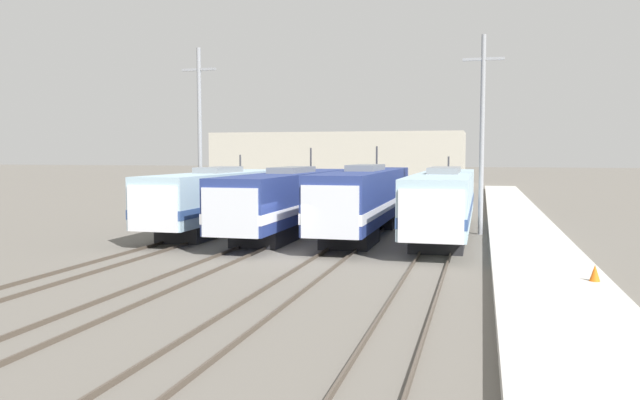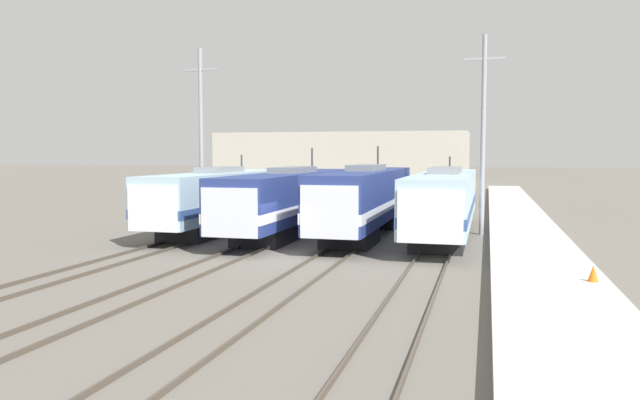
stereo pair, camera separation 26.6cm
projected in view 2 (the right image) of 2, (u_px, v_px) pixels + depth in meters
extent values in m
plane|color=#666059|center=(285.00, 256.00, 29.46)|extent=(400.00, 400.00, 0.00)
cube|color=#4C4238|center=(142.00, 248.00, 31.41)|extent=(0.07, 120.00, 0.15)
cube|color=#4C4238|center=(168.00, 249.00, 31.04)|extent=(0.07, 120.00, 0.15)
cube|color=#4C4238|center=(226.00, 252.00, 30.23)|extent=(0.07, 120.00, 0.15)
cube|color=#4C4238|center=(254.00, 253.00, 29.86)|extent=(0.07, 120.00, 0.15)
cube|color=#4C4238|center=(316.00, 256.00, 29.05)|extent=(0.07, 120.00, 0.15)
cube|color=#4C4238|center=(346.00, 257.00, 28.68)|extent=(0.07, 120.00, 0.15)
cube|color=#4C4238|center=(415.00, 260.00, 27.87)|extent=(0.07, 120.00, 0.15)
cube|color=#4C4238|center=(447.00, 262.00, 27.50)|extent=(0.07, 120.00, 0.15)
cube|color=#232326|center=(191.00, 231.00, 34.99)|extent=(2.53, 3.56, 0.95)
cube|color=#232326|center=(245.00, 217.00, 42.78)|extent=(2.53, 3.56, 0.95)
cube|color=#9EBCCC|center=(220.00, 194.00, 38.75)|extent=(2.98, 16.17, 2.71)
cube|color=navy|center=(220.00, 203.00, 38.79)|extent=(3.02, 16.21, 0.49)
cube|color=silver|center=(162.00, 207.00, 31.80)|extent=(2.74, 1.91, 2.31)
cube|color=black|center=(153.00, 199.00, 30.92)|extent=(2.33, 0.08, 0.65)
cube|color=gray|center=(220.00, 170.00, 38.64)|extent=(1.64, 4.04, 0.35)
cylinder|color=#38383D|center=(242.00, 163.00, 42.03)|extent=(0.12, 0.12, 1.09)
cube|color=black|center=(266.00, 235.00, 33.60)|extent=(2.57, 4.30, 0.95)
cube|color=black|center=(314.00, 217.00, 43.00)|extent=(2.57, 4.30, 0.95)
cube|color=navy|center=(293.00, 195.00, 38.16)|extent=(3.02, 19.54, 2.72)
cube|color=silver|center=(293.00, 204.00, 38.20)|extent=(3.06, 19.58, 0.49)
cube|color=silver|center=(239.00, 211.00, 29.87)|extent=(2.78, 2.47, 2.31)
cube|color=black|center=(229.00, 202.00, 28.72)|extent=(2.36, 0.08, 0.65)
cube|color=slate|center=(293.00, 170.00, 38.05)|extent=(1.66, 4.88, 0.35)
cylinder|color=#38383D|center=(312.00, 159.00, 42.14)|extent=(0.12, 0.12, 1.55)
cube|color=black|center=(350.00, 237.00, 32.79)|extent=(2.51, 3.95, 0.95)
cube|color=black|center=(379.00, 219.00, 41.43)|extent=(2.51, 3.95, 0.95)
cube|color=navy|center=(366.00, 195.00, 36.96)|extent=(2.95, 17.95, 2.88)
cube|color=silver|center=(366.00, 205.00, 37.01)|extent=(2.99, 17.99, 0.52)
cube|color=silver|center=(334.00, 210.00, 29.19)|extent=(2.71, 1.98, 2.45)
cube|color=black|center=(329.00, 200.00, 28.28)|extent=(2.31, 0.08, 0.69)
cube|color=slate|center=(366.00, 168.00, 36.84)|extent=(1.62, 4.49, 0.35)
cylinder|color=#38383D|center=(378.00, 158.00, 40.61)|extent=(0.12, 0.12, 1.48)
cube|color=#232326|center=(438.00, 239.00, 31.68)|extent=(2.62, 4.28, 0.95)
cube|color=#232326|center=(449.00, 220.00, 41.04)|extent=(2.62, 4.28, 0.95)
cube|color=#9EBCCC|center=(445.00, 197.00, 36.23)|extent=(3.08, 19.43, 2.75)
cube|color=navy|center=(445.00, 206.00, 36.27)|extent=(3.12, 19.47, 0.50)
cube|color=silver|center=(432.00, 214.00, 27.93)|extent=(2.83, 2.37, 2.34)
cube|color=black|center=(430.00, 205.00, 26.83)|extent=(2.41, 0.08, 0.65)
cube|color=gray|center=(445.00, 170.00, 36.11)|extent=(1.69, 4.86, 0.35)
cylinder|color=#38383D|center=(450.00, 164.00, 40.20)|extent=(0.12, 0.12, 0.95)
cylinder|color=gray|center=(201.00, 138.00, 41.57)|extent=(0.28, 0.28, 11.80)
cube|color=gray|center=(200.00, 70.00, 41.23)|extent=(2.40, 0.16, 0.16)
cylinder|color=gray|center=(483.00, 136.00, 36.85)|extent=(0.28, 0.28, 11.80)
cube|color=gray|center=(485.00, 59.00, 36.51)|extent=(2.40, 0.16, 0.16)
cube|color=beige|center=(539.00, 262.00, 26.50)|extent=(4.00, 120.00, 0.45)
cone|color=orange|center=(593.00, 273.00, 21.40)|extent=(0.36, 0.36, 0.57)
cube|color=#B2AD9E|center=(342.00, 158.00, 101.06)|extent=(39.86, 12.62, 8.16)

